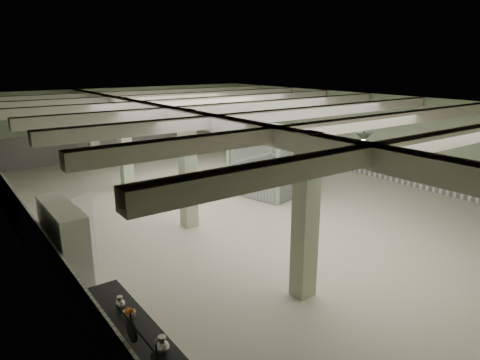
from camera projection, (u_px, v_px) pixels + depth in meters
floor at (236, 202)px, 15.50m from camera, size 20.00×20.00×0.00m
ceiling at (236, 102)px, 14.53m from camera, size 14.00×20.00×0.02m
wall_back at (128, 122)px, 22.81m from camera, size 14.00×0.02×3.60m
wall_left at (16, 187)px, 11.06m from camera, size 0.02×20.00×3.60m
wall_right at (364, 134)px, 18.98m from camera, size 0.02×20.00×3.60m
wainscot_left at (23, 225)px, 11.35m from camera, size 0.05×19.90×1.50m
wainscot_right at (362, 157)px, 19.25m from camera, size 0.05×19.90×1.50m
wainscot_back at (129, 141)px, 23.07m from camera, size 13.90×0.05×1.50m
girder at (170, 114)px, 13.18m from camera, size 0.45×19.90×0.40m
beam_a at (449, 139)px, 8.74m from camera, size 13.90×0.35×0.32m
beam_b at (352, 124)px, 10.68m from camera, size 13.90×0.35×0.32m
beam_c at (285, 115)px, 12.63m from camera, size 13.90×0.35×0.32m
beam_d at (236, 107)px, 14.58m from camera, size 13.90×0.35×0.32m
beam_e at (199, 102)px, 16.53m from camera, size 13.90×0.35×0.32m
beam_f at (169, 97)px, 18.48m from camera, size 13.90×0.35×0.32m
beam_g at (145, 94)px, 20.42m from camera, size 13.90×0.35×0.32m
column_a at (305, 217)px, 8.93m from camera, size 0.42×0.42×3.60m
column_b at (188, 170)px, 12.82m from camera, size 0.42×0.42×3.60m
column_c at (125, 144)px, 16.72m from camera, size 0.42×0.42×3.60m
column_d at (93, 131)px, 19.84m from camera, size 0.42×0.42×3.60m
hook_rail at (135, 328)px, 5.16m from camera, size 0.02×1.20×0.02m
pendant_front at (364, 137)px, 11.07m from camera, size 0.44×0.44×0.22m
pendant_mid at (239, 116)px, 15.35m from camera, size 0.44×0.44×0.22m
pendant_back at (174, 104)px, 19.25m from camera, size 0.44×0.44×0.22m
pitcher_near at (162, 346)px, 6.07m from camera, size 0.25×0.28×0.30m
pitcher_far at (120, 303)px, 7.18m from camera, size 0.23×0.25×0.25m
orange_bowl at (129, 314)px, 7.02m from camera, size 0.25×0.25×0.08m
skillet_far at (132, 332)px, 5.45m from camera, size 0.04×0.29×0.29m
walkin_cooler at (67, 254)px, 9.13m from camera, size 1.04×2.14×1.96m
guard_booth at (275, 150)px, 16.41m from camera, size 3.52×3.18×2.41m
filing_cabinet at (308, 173)px, 17.27m from camera, size 0.57×0.65×1.19m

